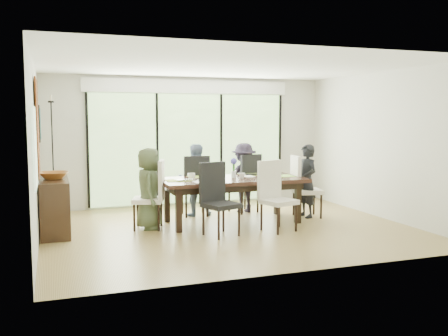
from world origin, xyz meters
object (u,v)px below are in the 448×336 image
object	(u,v)px
chair_far_left	(194,185)
sideboard	(55,205)
chair_near_left	(221,199)
cup_a	(191,176)
chair_right_end	(307,186)
chair_near_right	(279,196)
person_left_end	(149,188)
table_top	(232,180)
bowl	(54,175)
cup_b	(242,176)
vase	(234,174)
cup_c	(271,173)
chair_far_right	(243,183)
person_right_end	(307,181)
person_far_right	(244,178)
person_far_left	(195,180)
laptop	(187,180)
chair_left_end	(148,194)

from	to	relation	value
chair_far_left	sideboard	bearing A→B (deg)	16.33
chair_near_left	cup_a	size ratio (longest dim) A/B	8.87
chair_right_end	chair_far_left	size ratio (longest dim) A/B	1.00
chair_near_right	person_left_end	xyz separation A→B (m)	(-1.98, 0.87, 0.10)
table_top	bowl	size ratio (longest dim) A/B	5.45
sideboard	bowl	size ratio (longest dim) A/B	3.36
cup_a	sideboard	xyz separation A→B (m)	(-2.28, 0.15, -0.40)
person_left_end	cup_b	bearing A→B (deg)	-81.06
table_top	vase	bearing A→B (deg)	45.00
chair_far_left	cup_c	world-z (taller)	chair_far_left
chair_far_left	bowl	distance (m)	2.63
chair_far_right	sideboard	world-z (taller)	chair_far_right
cup_b	bowl	world-z (taller)	bowl
person_right_end	vase	xyz separation A→B (m)	(-1.43, 0.05, 0.17)
chair_far_left	chair_near_left	size ratio (longest dim) A/B	1.00
table_top	person_left_end	size ratio (longest dim) A/B	1.86
sideboard	person_far_right	bearing A→B (deg)	8.57
person_far_left	cup_a	size ratio (longest dim) A/B	10.40
laptop	person_left_end	bearing A→B (deg)	159.04
chair_right_end	person_far_right	size ratio (longest dim) A/B	0.85
chair_near_left	cup_b	bearing A→B (deg)	31.12
table_top	person_far_right	size ratio (longest dim) A/B	1.86
vase	bowl	bearing A→B (deg)	177.19
person_left_end	cup_b	distance (m)	1.64
table_top	laptop	bearing A→B (deg)	-173.29
cup_a	chair_left_end	bearing A→B (deg)	-169.38
chair_right_end	bowl	xyz separation A→B (m)	(-4.48, 0.20, 0.36)
chair_far_right	person_far_right	world-z (taller)	person_far_right
chair_near_right	sideboard	world-z (taller)	chair_near_right
cup_b	vase	bearing A→B (deg)	123.69
person_far_right	cup_c	bearing A→B (deg)	108.16
person_far_right	person_left_end	bearing A→B (deg)	21.49
chair_near_right	cup_b	xyz separation A→B (m)	(-0.35, 0.77, 0.26)
table_top	chair_near_left	world-z (taller)	chair_near_left
chair_far_right	cup_b	xyz separation A→B (m)	(-0.40, -0.95, 0.26)
vase	bowl	size ratio (longest dim) A/B	0.27
person_left_end	person_far_right	world-z (taller)	same
chair_far_left	person_left_end	size ratio (longest dim) A/B	0.85
table_top	chair_near_left	bearing A→B (deg)	-119.89
person_right_end	sideboard	xyz separation A→B (m)	(-4.46, 0.30, -0.24)
person_far_left	chair_right_end	bearing A→B (deg)	159.91
table_top	laptop	world-z (taller)	laptop
chair_near_right	vase	xyz separation A→B (m)	(-0.45, 0.92, 0.27)
person_right_end	person_far_right	world-z (taller)	same
chair_far_left	cup_a	size ratio (longest dim) A/B	8.87
table_top	person_right_end	size ratio (longest dim) A/B	1.86
vase	cup_a	size ratio (longest dim) A/B	0.97
chair_far_right	chair_near_right	size ratio (longest dim) A/B	1.00
chair_near_left	person_left_end	world-z (taller)	person_left_end
chair_right_end	chair_near_left	size ratio (longest dim) A/B	1.00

